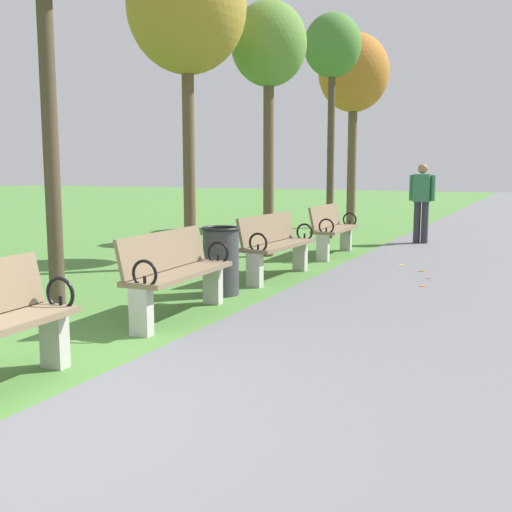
{
  "coord_description": "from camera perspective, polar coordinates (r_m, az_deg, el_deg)",
  "views": [
    {
      "loc": [
        2.95,
        -2.69,
        1.55
      ],
      "look_at": [
        -0.05,
        3.63,
        0.55
      ],
      "focal_mm": 43.22,
      "sensor_mm": 36.0,
      "label": 1
    }
  ],
  "objects": [
    {
      "name": "park_bench_2",
      "position": [
        6.44,
        -7.42,
        -1.45
      ],
      "size": [
        0.54,
        1.62,
        0.9
      ],
      "color": "#7A664C",
      "rests_on": "ground"
    },
    {
      "name": "tree_5",
      "position": [
        16.72,
        9.03,
        16.22
      ],
      "size": [
        1.82,
        1.82,
        4.99
      ],
      "color": "brown",
      "rests_on": "ground"
    },
    {
      "name": "tree_3",
      "position": [
        11.04,
        1.19,
        18.6
      ],
      "size": [
        1.3,
        1.3,
        4.36
      ],
      "color": "brown",
      "rests_on": "ground"
    },
    {
      "name": "park_bench_4",
      "position": [
        11.07,
        7.09,
        2.55
      ],
      "size": [
        0.53,
        1.62,
        0.9
      ],
      "color": "#7A664C",
      "rests_on": "ground"
    },
    {
      "name": "tree_4",
      "position": [
        14.02,
        7.09,
        18.4
      ],
      "size": [
        1.23,
        1.23,
        4.84
      ],
      "color": "#4C3D2D",
      "rests_on": "ground"
    },
    {
      "name": "scattered_leaves",
      "position": [
        8.44,
        10.88,
        -2.46
      ],
      "size": [
        3.03,
        8.82,
        0.02
      ],
      "color": "brown",
      "rests_on": "ground"
    },
    {
      "name": "ground_plane",
      "position": [
        4.28,
        -21.31,
        -13.67
      ],
      "size": [
        80.0,
        80.0,
        0.0
      ],
      "primitive_type": "plane",
      "color": "#4C7F38"
    },
    {
      "name": "park_bench_3",
      "position": [
        8.72,
        1.85,
        1.11
      ],
      "size": [
        0.54,
        1.62,
        0.9
      ],
      "color": "#7A664C",
      "rests_on": "ground"
    },
    {
      "name": "pedestrian_walking",
      "position": [
        13.08,
        15.09,
        5.13
      ],
      "size": [
        0.53,
        0.25,
        1.62
      ],
      "color": "#2D2D38",
      "rests_on": "paved_walkway"
    },
    {
      "name": "tree_2",
      "position": [
        9.93,
        -6.44,
        21.76
      ],
      "size": [
        1.79,
        1.79,
        4.92
      ],
      "color": "brown",
      "rests_on": "ground"
    },
    {
      "name": "trash_bin",
      "position": [
        7.58,
        -3.26,
        -0.42
      ],
      "size": [
        0.48,
        0.48,
        0.84
      ],
      "color": "#38383D",
      "rests_on": "ground"
    },
    {
      "name": "paved_walkway",
      "position": [
        20.8,
        21.39,
        3.33
      ],
      "size": [
        3.03,
        44.0,
        0.02
      ],
      "primitive_type": "cube",
      "color": "slate",
      "rests_on": "ground"
    }
  ]
}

